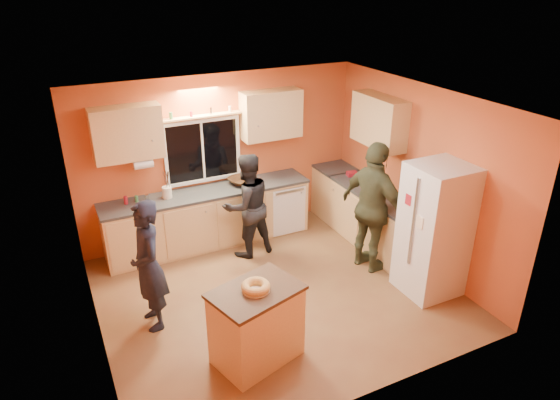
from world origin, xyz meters
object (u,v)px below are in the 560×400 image
person_center (247,206)px  person_left (148,266)px  refrigerator (434,230)px  person_right (373,208)px  island (257,324)px

person_center → person_left: bearing=24.5°
refrigerator → person_right: 0.89m
person_left → person_center: bearing=119.5°
person_left → person_center: person_left is taller
island → person_center: bearing=53.5°
refrigerator → person_left: 3.62m
person_right → refrigerator: bearing=-165.5°
refrigerator → island: bearing=-175.4°
refrigerator → person_right: size_ratio=0.94×
refrigerator → person_center: size_ratio=1.12×
refrigerator → person_center: (-1.82, 1.95, -0.10)m
island → person_left: 1.47m
island → person_left: person_left is taller
person_left → person_right: person_right is taller
refrigerator → person_left: bearing=165.6°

